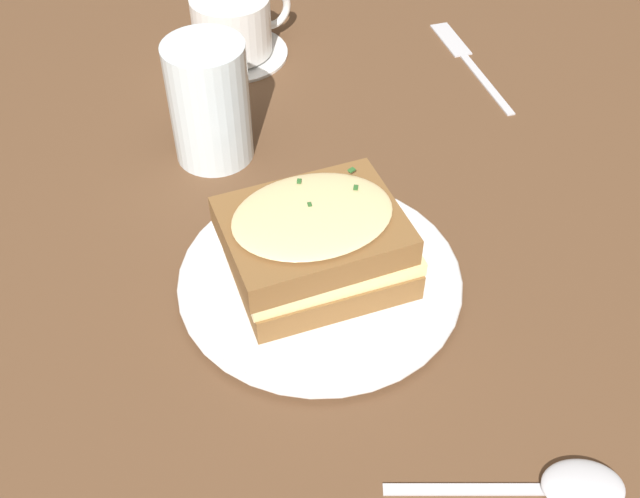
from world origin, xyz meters
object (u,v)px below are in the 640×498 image
teacup_with_saucer (233,28)px  water_glass (209,103)px  dinner_plate (320,278)px  sandwich (317,244)px  fork (464,54)px  spoon (568,487)px

teacup_with_saucer → water_glass: size_ratio=1.13×
dinner_plate → sandwich: bearing=-155.9°
dinner_plate → water_glass: (-0.17, 0.11, 0.05)m
fork → spoon: size_ratio=1.01×
fork → spoon: 0.53m
water_glass → spoon: (0.39, -0.20, -0.06)m
water_glass → spoon: size_ratio=0.78×
sandwich → dinner_plate: bearing=24.1°
sandwich → water_glass: 0.20m
dinner_plate → water_glass: size_ratio=1.95×
teacup_with_saucer → fork: bearing=-37.9°
sandwich → teacup_with_saucer: size_ratio=1.28×
water_glass → spoon: 0.45m
spoon → fork: bearing=179.7°
sandwich → spoon: bearing=-21.6°
teacup_with_saucer → spoon: bearing=-101.3°
sandwich → fork: 0.39m
dinner_plate → fork: dinner_plate is taller
sandwich → spoon: sandwich is taller
spoon → sandwich: bearing=-137.6°
sandwich → fork: bearing=90.4°
fork → spoon: spoon is taller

